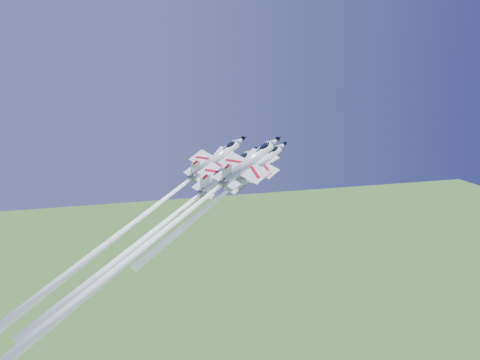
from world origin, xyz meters
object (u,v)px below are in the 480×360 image
object	(u,v)px
jet_right	(164,232)
jet_lead	(222,196)
jet_slot	(161,226)
jet_left	(142,216)

from	to	relation	value
jet_right	jet_lead	bearing A→B (deg)	94.88
jet_right	jet_slot	xyz separation A→B (m)	(0.02, 3.63, 0.02)
jet_lead	jet_slot	distance (m)	15.42
jet_slot	jet_lead	bearing A→B (deg)	83.87
jet_lead	jet_left	size ratio (longest dim) A/B	0.70
jet_lead	jet_right	distance (m)	17.31
jet_lead	jet_left	bearing A→B (deg)	-128.61
jet_slot	jet_right	bearing A→B (deg)	-32.66
jet_left	jet_slot	distance (m)	8.77
jet_lead	jet_right	bearing A→B (deg)	-85.12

